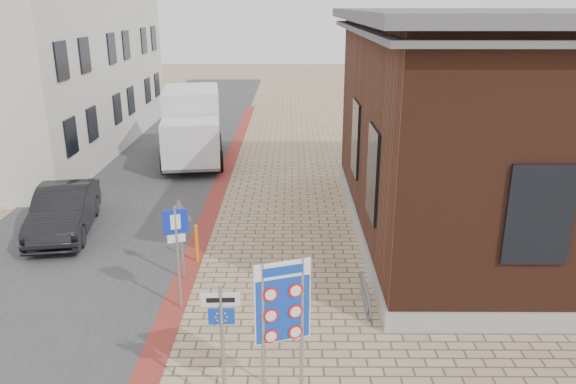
# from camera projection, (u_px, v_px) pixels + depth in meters

# --- Properties ---
(ground) EXTENTS (120.00, 120.00, 0.00)m
(ground) POSITION_uv_depth(u_px,v_px,m) (250.00, 358.00, 11.61)
(ground) COLOR tan
(ground) RESTS_ON ground
(road_strip) EXTENTS (7.00, 60.00, 0.02)m
(road_strip) POSITION_uv_depth(u_px,v_px,m) (153.00, 163.00, 25.85)
(road_strip) COLOR #38383A
(road_strip) RESTS_ON ground
(curb_strip) EXTENTS (0.60, 40.00, 0.02)m
(curb_strip) POSITION_uv_depth(u_px,v_px,m) (215.00, 198.00, 21.10)
(curb_strip) COLOR maroon
(curb_strip) RESTS_ON ground
(brick_building) EXTENTS (13.00, 13.00, 6.80)m
(brick_building) POSITION_uv_depth(u_px,v_px,m) (558.00, 124.00, 17.10)
(brick_building) COLOR gray
(brick_building) RESTS_ON ground
(townhouse_mid) EXTENTS (7.40, 6.40, 9.10)m
(townhouse_mid) POSITION_uv_depth(u_px,v_px,m) (48.00, 56.00, 27.27)
(townhouse_mid) COLOR beige
(townhouse_mid) RESTS_ON ground
(townhouse_far) EXTENTS (7.40, 6.40, 8.30)m
(townhouse_far) POSITION_uv_depth(u_px,v_px,m) (90.00, 54.00, 33.08)
(townhouse_far) COLOR beige
(townhouse_far) RESTS_ON ground
(bike_rack) EXTENTS (0.08, 1.80, 0.60)m
(bike_rack) POSITION_uv_depth(u_px,v_px,m) (365.00, 295.00, 13.60)
(bike_rack) COLOR slate
(bike_rack) RESTS_ON ground
(sedan) EXTENTS (2.34, 4.74, 1.49)m
(sedan) POSITION_uv_depth(u_px,v_px,m) (64.00, 210.00, 17.77)
(sedan) COLOR black
(sedan) RESTS_ON ground
(box_truck) EXTENTS (3.29, 6.46, 3.23)m
(box_truck) POSITION_uv_depth(u_px,v_px,m) (192.00, 125.00, 25.74)
(box_truck) COLOR slate
(box_truck) RESTS_ON ground
(border_sign) EXTENTS (0.96, 0.36, 2.92)m
(border_sign) POSITION_uv_depth(u_px,v_px,m) (283.00, 305.00, 9.52)
(border_sign) COLOR gray
(border_sign) RESTS_ON ground
(essen_sign) EXTENTS (0.67, 0.07, 2.48)m
(essen_sign) POSITION_uv_depth(u_px,v_px,m) (222.00, 329.00, 9.67)
(essen_sign) COLOR gray
(essen_sign) RESTS_ON ground
(parking_sign) EXTENTS (0.55, 0.24, 2.60)m
(parking_sign) POSITION_uv_depth(u_px,v_px,m) (177.00, 240.00, 12.95)
(parking_sign) COLOR gray
(parking_sign) RESTS_ON ground
(yield_sign) EXTENTS (0.79, 0.15, 2.23)m
(yield_sign) POSITION_uv_depth(u_px,v_px,m) (180.00, 220.00, 14.40)
(yield_sign) COLOR gray
(yield_sign) RESTS_ON ground
(bollard) EXTENTS (0.13, 0.13, 1.13)m
(bollard) POSITION_uv_depth(u_px,v_px,m) (197.00, 244.00, 15.74)
(bollard) COLOR orange
(bollard) RESTS_ON ground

